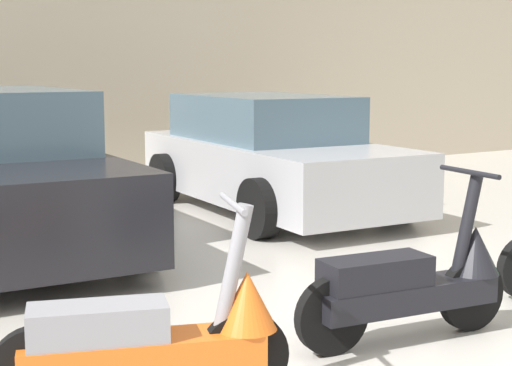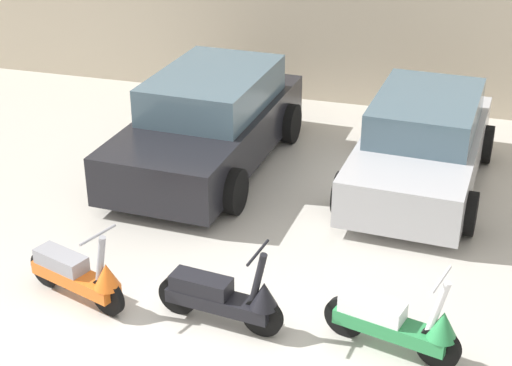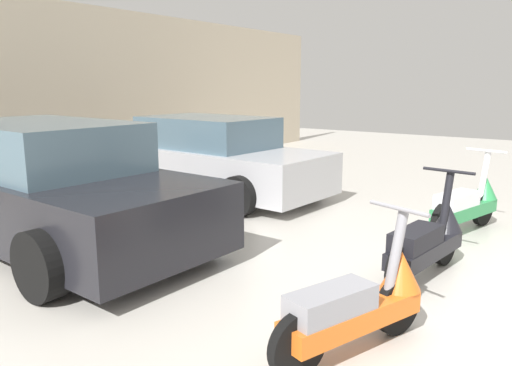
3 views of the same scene
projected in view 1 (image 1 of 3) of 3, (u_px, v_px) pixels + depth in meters
The scene contains 4 objects.
wall_back at pixel (18, 63), 10.25m from camera, with size 19.60×0.12×3.33m, color beige.
scooter_front_left at pixel (156, 336), 3.73m from camera, with size 1.38×0.70×0.99m.
scooter_front_right at pixel (414, 282), 4.65m from camera, with size 1.45×0.52×1.01m.
car_rear_center at pixel (270, 156), 8.87m from camera, with size 2.03×3.93×1.30m.
Camera 1 is at (-2.84, -2.58, 1.62)m, focal length 55.00 mm.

